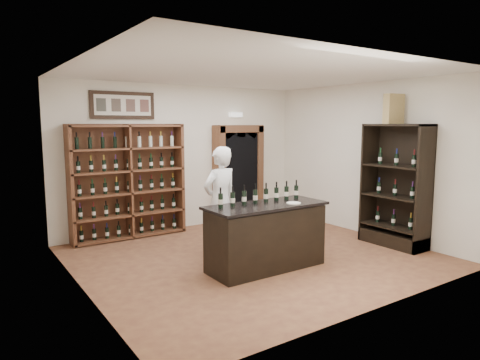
# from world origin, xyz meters

# --- Properties ---
(floor) EXTENTS (5.50, 5.50, 0.00)m
(floor) POSITION_xyz_m (0.00, 0.00, 0.00)
(floor) COLOR brown
(floor) RESTS_ON ground
(ceiling) EXTENTS (5.50, 5.50, 0.00)m
(ceiling) POSITION_xyz_m (0.00, 0.00, 3.00)
(ceiling) COLOR white
(ceiling) RESTS_ON wall_back
(wall_back) EXTENTS (5.50, 0.04, 3.00)m
(wall_back) POSITION_xyz_m (0.00, 2.50, 1.50)
(wall_back) COLOR white
(wall_back) RESTS_ON ground
(wall_left) EXTENTS (0.04, 5.00, 3.00)m
(wall_left) POSITION_xyz_m (-2.75, 0.00, 1.50)
(wall_left) COLOR white
(wall_left) RESTS_ON ground
(wall_right) EXTENTS (0.04, 5.00, 3.00)m
(wall_right) POSITION_xyz_m (2.75, 0.00, 1.50)
(wall_right) COLOR white
(wall_right) RESTS_ON ground
(wine_shelf) EXTENTS (2.20, 0.38, 2.20)m
(wine_shelf) POSITION_xyz_m (-1.30, 2.33, 1.10)
(wine_shelf) COLOR brown
(wine_shelf) RESTS_ON ground
(framed_picture) EXTENTS (1.25, 0.04, 0.52)m
(framed_picture) POSITION_xyz_m (-1.30, 2.47, 2.55)
(framed_picture) COLOR black
(framed_picture) RESTS_ON wall_back
(arched_doorway) EXTENTS (1.17, 0.35, 2.17)m
(arched_doorway) POSITION_xyz_m (1.25, 2.33, 1.14)
(arched_doorway) COLOR black
(arched_doorway) RESTS_ON ground
(emergency_light) EXTENTS (0.30, 0.10, 0.10)m
(emergency_light) POSITION_xyz_m (1.25, 2.42, 2.40)
(emergency_light) COLOR white
(emergency_light) RESTS_ON wall_back
(tasting_counter) EXTENTS (1.88, 0.78, 1.00)m
(tasting_counter) POSITION_xyz_m (-0.20, -0.60, 0.49)
(tasting_counter) COLOR black
(tasting_counter) RESTS_ON ground
(counter_bottle_0) EXTENTS (0.07, 0.07, 0.30)m
(counter_bottle_0) POSITION_xyz_m (-0.92, -0.46, 1.11)
(counter_bottle_0) COLOR black
(counter_bottle_0) RESTS_ON tasting_counter
(counter_bottle_1) EXTENTS (0.07, 0.07, 0.30)m
(counter_bottle_1) POSITION_xyz_m (-0.71, -0.46, 1.11)
(counter_bottle_1) COLOR black
(counter_bottle_1) RESTS_ON tasting_counter
(counter_bottle_2) EXTENTS (0.07, 0.07, 0.30)m
(counter_bottle_2) POSITION_xyz_m (-0.51, -0.46, 1.11)
(counter_bottle_2) COLOR black
(counter_bottle_2) RESTS_ON tasting_counter
(counter_bottle_3) EXTENTS (0.07, 0.07, 0.30)m
(counter_bottle_3) POSITION_xyz_m (-0.30, -0.46, 1.11)
(counter_bottle_3) COLOR black
(counter_bottle_3) RESTS_ON tasting_counter
(counter_bottle_4) EXTENTS (0.07, 0.07, 0.30)m
(counter_bottle_4) POSITION_xyz_m (-0.10, -0.46, 1.11)
(counter_bottle_4) COLOR black
(counter_bottle_4) RESTS_ON tasting_counter
(counter_bottle_5) EXTENTS (0.07, 0.07, 0.30)m
(counter_bottle_5) POSITION_xyz_m (0.11, -0.46, 1.11)
(counter_bottle_5) COLOR black
(counter_bottle_5) RESTS_ON tasting_counter
(counter_bottle_6) EXTENTS (0.07, 0.07, 0.30)m
(counter_bottle_6) POSITION_xyz_m (0.31, -0.46, 1.11)
(counter_bottle_6) COLOR black
(counter_bottle_6) RESTS_ON tasting_counter
(counter_bottle_7) EXTENTS (0.07, 0.07, 0.30)m
(counter_bottle_7) POSITION_xyz_m (0.52, -0.46, 1.11)
(counter_bottle_7) COLOR black
(counter_bottle_7) RESTS_ON tasting_counter
(side_cabinet) EXTENTS (0.48, 1.20, 2.20)m
(side_cabinet) POSITION_xyz_m (2.52, -0.90, 0.75)
(side_cabinet) COLOR black
(side_cabinet) RESTS_ON ground
(shopkeeper) EXTENTS (0.72, 0.53, 1.83)m
(shopkeeper) POSITION_xyz_m (-0.41, 0.39, 0.92)
(shopkeeper) COLOR white
(shopkeeper) RESTS_ON ground
(plate) EXTENTS (0.22, 0.22, 0.02)m
(plate) POSITION_xyz_m (0.16, -0.81, 1.01)
(plate) COLOR beige
(plate) RESTS_ON tasting_counter
(wine_crate) EXTENTS (0.39, 0.20, 0.53)m
(wine_crate) POSITION_xyz_m (2.48, -0.80, 2.46)
(wine_crate) COLOR tan
(wine_crate) RESTS_ON side_cabinet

